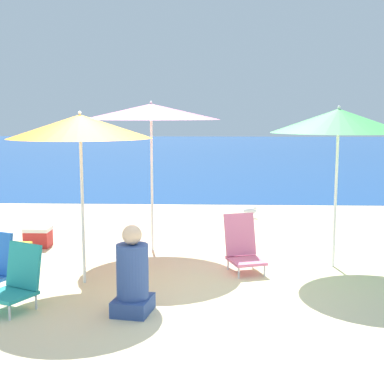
# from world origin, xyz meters

# --- Properties ---
(ground_plane) EXTENTS (60.00, 60.00, 0.00)m
(ground_plane) POSITION_xyz_m (0.00, 0.00, 0.00)
(ground_plane) COLOR beige
(sea_water) EXTENTS (60.00, 40.00, 0.01)m
(sea_water) POSITION_xyz_m (0.00, 26.07, 0.00)
(sea_water) COLOR #19478C
(sea_water) RESTS_ON ground
(beach_umbrella_pink) EXTENTS (2.02, 2.02, 2.22)m
(beach_umbrella_pink) POSITION_xyz_m (-0.17, 1.90, 2.06)
(beach_umbrella_pink) COLOR white
(beach_umbrella_pink) RESTS_ON ground
(beach_umbrella_green) EXTENTS (1.76, 1.76, 2.13)m
(beach_umbrella_green) POSITION_xyz_m (2.35, 1.13, 1.94)
(beach_umbrella_green) COLOR white
(beach_umbrella_green) RESTS_ON ground
(beach_umbrella_orange) EXTENTS (1.68, 1.68, 2.06)m
(beach_umbrella_orange) POSITION_xyz_m (-0.82, 0.30, 1.88)
(beach_umbrella_orange) COLOR white
(beach_umbrella_orange) RESTS_ON ground
(beach_chair_pink) EXTENTS (0.56, 0.65, 0.73)m
(beach_chair_pink) POSITION_xyz_m (1.12, 0.89, 0.32)
(beach_chair_pink) COLOR silver
(beach_chair_pink) RESTS_ON ground
(beach_chair_teal) EXTENTS (0.61, 0.62, 0.68)m
(beach_chair_teal) POSITION_xyz_m (-1.30, -0.59, 0.31)
(beach_chair_teal) COLOR silver
(beach_chair_teal) RESTS_ON ground
(person_seated_near) EXTENTS (0.43, 0.48, 0.92)m
(person_seated_near) POSITION_xyz_m (-0.08, -0.68, 0.38)
(person_seated_near) COLOR #334C8C
(person_seated_near) RESTS_ON ground
(backpack_yellow) EXTENTS (0.28, 0.24, 0.38)m
(backpack_yellow) POSITION_xyz_m (-1.76, 0.70, 0.19)
(backpack_yellow) COLOR yellow
(backpack_yellow) RESTS_ON ground
(cooler_box) EXTENTS (0.38, 0.32, 0.31)m
(cooler_box) POSITION_xyz_m (-1.96, 2.03, 0.16)
(cooler_box) COLOR #B72828
(cooler_box) RESTS_ON ground
(seagull) EXTENTS (0.27, 0.11, 0.23)m
(seagull) POSITION_xyz_m (1.47, 4.53, 0.14)
(seagull) COLOR gold
(seagull) RESTS_ON ground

